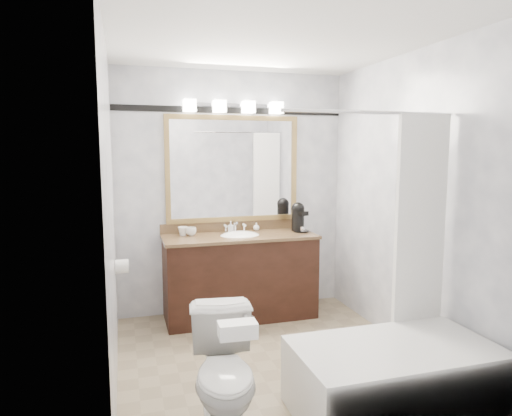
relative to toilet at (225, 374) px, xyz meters
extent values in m
cube|color=gray|center=(0.56, 0.81, -0.37)|extent=(2.40, 2.60, 0.01)
cube|color=white|center=(0.56, 0.81, 2.14)|extent=(2.40, 2.60, 0.01)
cube|color=white|center=(0.56, 2.11, 0.89)|extent=(2.40, 0.01, 2.50)
cube|color=white|center=(0.56, -0.50, 0.89)|extent=(2.40, 0.01, 2.50)
cube|color=white|center=(-0.64, 0.81, 0.89)|extent=(0.01, 2.60, 2.50)
cube|color=white|center=(1.77, 0.81, 0.89)|extent=(0.01, 2.60, 2.50)
cube|color=black|center=(0.56, 1.82, 0.05)|extent=(1.50, 0.55, 0.82)
cube|color=olive|center=(0.56, 1.82, 0.47)|extent=(1.53, 0.58, 0.03)
cube|color=olive|center=(0.56, 2.09, 0.54)|extent=(1.53, 0.03, 0.10)
ellipsoid|color=white|center=(0.56, 1.82, 0.46)|extent=(0.44, 0.34, 0.14)
cube|color=#A7854B|center=(0.56, 2.09, 1.66)|extent=(1.40, 0.04, 0.05)
cube|color=#A7854B|center=(0.56, 2.09, 0.61)|extent=(1.40, 0.04, 0.05)
cube|color=#A7854B|center=(-0.11, 2.09, 1.14)|extent=(0.05, 0.04, 1.00)
cube|color=#A7854B|center=(1.24, 2.09, 1.14)|extent=(0.05, 0.04, 1.00)
cube|color=white|center=(0.56, 2.09, 1.14)|extent=(1.30, 0.01, 1.00)
cube|color=silver|center=(0.56, 2.08, 1.79)|extent=(0.90, 0.05, 0.03)
cube|color=white|center=(0.11, 2.03, 1.77)|extent=(0.12, 0.12, 0.12)
cube|color=white|center=(0.41, 2.03, 1.77)|extent=(0.12, 0.12, 0.12)
cube|color=white|center=(0.71, 2.03, 1.77)|extent=(0.12, 0.12, 0.12)
cube|color=white|center=(1.01, 2.03, 1.77)|extent=(0.12, 0.12, 0.12)
cube|color=black|center=(0.56, 2.10, 1.74)|extent=(2.40, 0.01, 0.06)
cube|color=white|center=(1.09, -0.11, -0.14)|extent=(1.30, 0.72, 0.45)
cylinder|color=silver|center=(1.09, 0.27, 1.59)|extent=(1.30, 0.02, 0.02)
cube|color=white|center=(1.51, 0.26, 0.81)|extent=(0.40, 0.04, 1.55)
cylinder|color=white|center=(-0.58, 1.47, 0.34)|extent=(0.11, 0.12, 0.12)
imported|color=white|center=(0.00, 0.00, 0.00)|extent=(0.49, 0.75, 0.72)
cube|color=white|center=(0.00, -0.31, 0.40)|extent=(0.21, 0.12, 0.08)
cylinder|color=black|center=(1.22, 1.81, 0.50)|extent=(0.16, 0.16, 0.02)
cylinder|color=black|center=(1.20, 1.86, 0.61)|extent=(0.13, 0.13, 0.23)
sphere|color=black|center=(1.20, 1.86, 0.73)|extent=(0.14, 0.14, 0.14)
cube|color=black|center=(1.22, 1.79, 0.69)|extent=(0.11, 0.11, 0.04)
cylinder|color=silver|center=(1.22, 1.79, 0.53)|extent=(0.05, 0.05, 0.05)
imported|color=white|center=(0.09, 1.94, 0.53)|extent=(0.11, 0.11, 0.08)
imported|color=white|center=(0.01, 1.96, 0.53)|extent=(0.12, 0.12, 0.09)
imported|color=white|center=(0.50, 1.96, 0.55)|extent=(0.07, 0.07, 0.12)
imported|color=white|center=(0.80, 2.03, 0.53)|extent=(0.08, 0.08, 0.08)
cube|color=beige|center=(0.51, 1.94, 0.50)|extent=(0.08, 0.07, 0.02)
camera|label=1|loc=(-0.56, -2.53, 1.34)|focal=32.00mm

